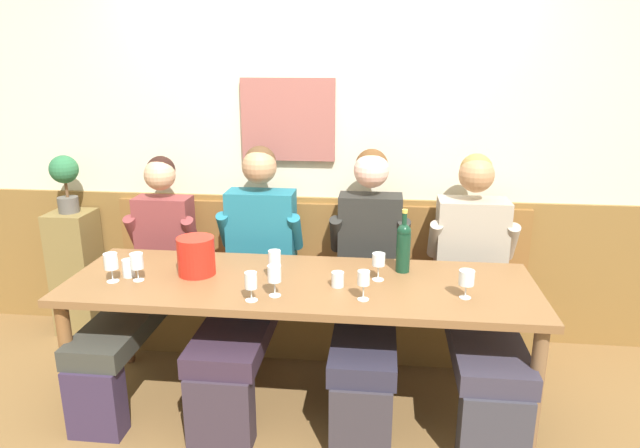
% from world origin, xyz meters
% --- Properties ---
extents(ground_plane, '(6.80, 6.80, 0.02)m').
position_xyz_m(ground_plane, '(0.00, 0.00, -0.01)').
color(ground_plane, brown).
rests_on(ground_plane, ground).
extents(room_wall_back, '(6.80, 0.12, 2.80)m').
position_xyz_m(room_wall_back, '(-0.00, 1.09, 1.40)').
color(room_wall_back, beige).
rests_on(room_wall_back, ground).
extents(wood_wainscot_panel, '(6.80, 0.03, 0.97)m').
position_xyz_m(wood_wainscot_panel, '(0.00, 1.04, 0.49)').
color(wood_wainscot_panel, brown).
rests_on(wood_wainscot_panel, ground).
extents(wall_bench, '(2.77, 0.42, 0.94)m').
position_xyz_m(wall_bench, '(0.00, 0.83, 0.28)').
color(wall_bench, brown).
rests_on(wall_bench, ground).
extents(dining_table, '(2.47, 0.79, 0.74)m').
position_xyz_m(dining_table, '(0.00, 0.14, 0.66)').
color(dining_table, brown).
rests_on(dining_table, ground).
extents(person_center_left_seat, '(0.47, 1.24, 1.27)m').
position_xyz_m(person_center_left_seat, '(-1.00, 0.46, 0.62)').
color(person_center_left_seat, '#332740').
rests_on(person_center_left_seat, ground).
extents(person_center_right_seat, '(0.54, 1.25, 1.35)m').
position_xyz_m(person_center_right_seat, '(-0.35, 0.49, 0.65)').
color(person_center_right_seat, '#342A35').
rests_on(person_center_right_seat, ground).
extents(person_right_seat, '(0.50, 1.25, 1.34)m').
position_xyz_m(person_right_seat, '(0.35, 0.49, 0.66)').
color(person_right_seat, '#332E35').
rests_on(person_right_seat, ground).
extents(person_left_seat, '(0.53, 1.25, 1.32)m').
position_xyz_m(person_left_seat, '(0.98, 0.49, 0.65)').
color(person_left_seat, '#36353E').
rests_on(person_left_seat, ground).
extents(ice_bucket, '(0.20, 0.20, 0.21)m').
position_xyz_m(ice_bucket, '(-0.57, 0.18, 0.84)').
color(ice_bucket, red).
rests_on(ice_bucket, dining_table).
extents(wine_bottle_green_tall, '(0.08, 0.08, 0.35)m').
position_xyz_m(wine_bottle_green_tall, '(0.54, 0.34, 0.89)').
color(wine_bottle_green_tall, '#123723').
rests_on(wine_bottle_green_tall, dining_table).
extents(wine_glass_center_rear, '(0.06, 0.06, 0.15)m').
position_xyz_m(wine_glass_center_rear, '(-0.20, -0.14, 0.84)').
color(wine_glass_center_rear, silver).
rests_on(wine_glass_center_rear, dining_table).
extents(wine_glass_mid_right, '(0.07, 0.07, 0.16)m').
position_xyz_m(wine_glass_mid_right, '(-0.10, -0.07, 0.85)').
color(wine_glass_mid_right, silver).
rests_on(wine_glass_mid_right, dining_table).
extents(wine_glass_right_end, '(0.07, 0.07, 0.15)m').
position_xyz_m(wine_glass_right_end, '(-0.85, 0.05, 0.84)').
color(wine_glass_right_end, silver).
rests_on(wine_glass_right_end, dining_table).
extents(wine_glass_left_end, '(0.07, 0.07, 0.16)m').
position_xyz_m(wine_glass_left_end, '(-0.98, 0.02, 0.85)').
color(wine_glass_left_end, silver).
rests_on(wine_glass_left_end, dining_table).
extents(wine_glass_center_front, '(0.07, 0.07, 0.16)m').
position_xyz_m(wine_glass_center_front, '(-0.14, 0.16, 0.85)').
color(wine_glass_center_front, silver).
rests_on(wine_glass_center_front, dining_table).
extents(wine_glass_by_bottle, '(0.07, 0.07, 0.15)m').
position_xyz_m(wine_glass_by_bottle, '(0.41, 0.20, 0.85)').
color(wine_glass_by_bottle, silver).
rests_on(wine_glass_by_bottle, dining_table).
extents(wine_glass_near_bucket, '(0.08, 0.08, 0.14)m').
position_xyz_m(wine_glass_near_bucket, '(0.84, 0.01, 0.84)').
color(wine_glass_near_bucket, silver).
rests_on(wine_glass_near_bucket, dining_table).
extents(wine_glass_mid_left, '(0.06, 0.06, 0.15)m').
position_xyz_m(wine_glass_mid_left, '(0.34, -0.07, 0.84)').
color(wine_glass_mid_left, silver).
rests_on(wine_glass_mid_left, dining_table).
extents(water_tumbler_center, '(0.07, 0.07, 0.08)m').
position_xyz_m(water_tumbler_center, '(0.20, 0.09, 0.78)').
color(water_tumbler_center, silver).
rests_on(water_tumbler_center, dining_table).
extents(water_tumbler_left, '(0.06, 0.06, 0.10)m').
position_xyz_m(water_tumbler_left, '(-0.93, 0.10, 0.79)').
color(water_tumbler_left, silver).
rests_on(water_tumbler_left, dining_table).
extents(corner_pedestal, '(0.28, 0.28, 0.87)m').
position_xyz_m(corner_pedestal, '(-1.68, 0.86, 0.43)').
color(corner_pedestal, olive).
rests_on(corner_pedestal, ground).
extents(potted_plant, '(0.19, 0.19, 0.39)m').
position_xyz_m(potted_plant, '(-1.68, 0.86, 1.11)').
color(potted_plant, '#534F49').
rests_on(potted_plant, corner_pedestal).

